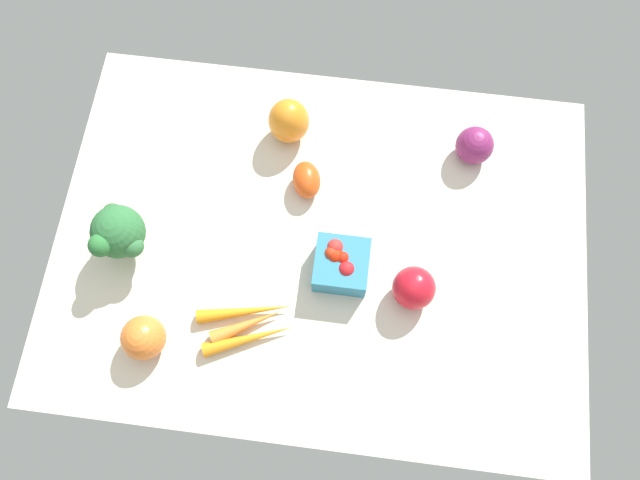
{
  "coord_description": "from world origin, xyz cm",
  "views": [
    {
      "loc": [
        -4.61,
        36.64,
        113.96
      ],
      "look_at": [
        0.0,
        0.0,
        4.0
      ],
      "focal_mm": 33.71,
      "sensor_mm": 36.0,
      "label": 1
    }
  ],
  "objects_px": {
    "carrot_bunch": "(247,325)",
    "berry_basket": "(341,264)",
    "bell_pepper_red": "(414,288)",
    "red_onion_near_basket": "(474,145)",
    "broccoli_head": "(118,233)",
    "bell_pepper_orange": "(289,121)",
    "heirloom_tomato_orange": "(143,338)",
    "roma_tomato": "(307,180)"
  },
  "relations": [
    {
      "from": "bell_pepper_orange",
      "to": "bell_pepper_red",
      "type": "relative_size",
      "value": 1.19
    },
    {
      "from": "heirloom_tomato_orange",
      "to": "berry_basket",
      "type": "xyz_separation_m",
      "value": [
        -0.34,
        -0.18,
        -0.01
      ]
    },
    {
      "from": "heirloom_tomato_orange",
      "to": "bell_pepper_red",
      "type": "bearing_deg",
      "value": -162.28
    },
    {
      "from": "heirloom_tomato_orange",
      "to": "berry_basket",
      "type": "bearing_deg",
      "value": -151.4
    },
    {
      "from": "red_onion_near_basket",
      "to": "roma_tomato",
      "type": "bearing_deg",
      "value": 19.04
    },
    {
      "from": "heirloom_tomato_orange",
      "to": "broccoli_head",
      "type": "xyz_separation_m",
      "value": [
        0.08,
        -0.18,
        0.04
      ]
    },
    {
      "from": "heirloom_tomato_orange",
      "to": "red_onion_near_basket",
      "type": "relative_size",
      "value": 1.06
    },
    {
      "from": "berry_basket",
      "to": "heirloom_tomato_orange",
      "type": "bearing_deg",
      "value": 28.6
    },
    {
      "from": "bell_pepper_orange",
      "to": "roma_tomato",
      "type": "height_order",
      "value": "bell_pepper_orange"
    },
    {
      "from": "broccoli_head",
      "to": "berry_basket",
      "type": "xyz_separation_m",
      "value": [
        -0.41,
        -0.0,
        -0.04
      ]
    },
    {
      "from": "red_onion_near_basket",
      "to": "heirloom_tomato_orange",
      "type": "bearing_deg",
      "value": 38.79
    },
    {
      "from": "bell_pepper_red",
      "to": "red_onion_near_basket",
      "type": "distance_m",
      "value": 0.33
    },
    {
      "from": "berry_basket",
      "to": "broccoli_head",
      "type": "bearing_deg",
      "value": 0.65
    },
    {
      "from": "roma_tomato",
      "to": "broccoli_head",
      "type": "bearing_deg",
      "value": 101.96
    },
    {
      "from": "heirloom_tomato_orange",
      "to": "red_onion_near_basket",
      "type": "distance_m",
      "value": 0.74
    },
    {
      "from": "bell_pepper_red",
      "to": "berry_basket",
      "type": "xyz_separation_m",
      "value": [
        0.14,
        -0.03,
        -0.01
      ]
    },
    {
      "from": "bell_pepper_red",
      "to": "heirloom_tomato_orange",
      "type": "xyz_separation_m",
      "value": [
        0.48,
        0.15,
        -0.0
      ]
    },
    {
      "from": "bell_pepper_orange",
      "to": "red_onion_near_basket",
      "type": "height_order",
      "value": "bell_pepper_orange"
    },
    {
      "from": "roma_tomato",
      "to": "carrot_bunch",
      "type": "xyz_separation_m",
      "value": [
        0.07,
        0.3,
        -0.01
      ]
    },
    {
      "from": "roma_tomato",
      "to": "berry_basket",
      "type": "height_order",
      "value": "berry_basket"
    },
    {
      "from": "bell_pepper_orange",
      "to": "red_onion_near_basket",
      "type": "relative_size",
      "value": 1.33
    },
    {
      "from": "carrot_bunch",
      "to": "berry_basket",
      "type": "bearing_deg",
      "value": -140.23
    },
    {
      "from": "roma_tomato",
      "to": "berry_basket",
      "type": "xyz_separation_m",
      "value": [
        -0.09,
        0.17,
        0.01
      ]
    },
    {
      "from": "bell_pepper_red",
      "to": "bell_pepper_orange",
      "type": "bearing_deg",
      "value": -48.35
    },
    {
      "from": "bell_pepper_red",
      "to": "berry_basket",
      "type": "bearing_deg",
      "value": -12.85
    },
    {
      "from": "carrot_bunch",
      "to": "red_onion_near_basket",
      "type": "relative_size",
      "value": 2.48
    },
    {
      "from": "roma_tomato",
      "to": "carrot_bunch",
      "type": "bearing_deg",
      "value": 150.77
    },
    {
      "from": "broccoli_head",
      "to": "red_onion_near_basket",
      "type": "height_order",
      "value": "broccoli_head"
    },
    {
      "from": "bell_pepper_orange",
      "to": "heirloom_tomato_orange",
      "type": "bearing_deg",
      "value": 66.8
    },
    {
      "from": "heirloom_tomato_orange",
      "to": "carrot_bunch",
      "type": "distance_m",
      "value": 0.19
    },
    {
      "from": "broccoli_head",
      "to": "red_onion_near_basket",
      "type": "distance_m",
      "value": 0.71
    },
    {
      "from": "broccoli_head",
      "to": "red_onion_near_basket",
      "type": "bearing_deg",
      "value": -156.53
    },
    {
      "from": "roma_tomato",
      "to": "berry_basket",
      "type": "distance_m",
      "value": 0.19
    },
    {
      "from": "heirloom_tomato_orange",
      "to": "broccoli_head",
      "type": "relative_size",
      "value": 0.64
    },
    {
      "from": "berry_basket",
      "to": "roma_tomato",
      "type": "bearing_deg",
      "value": -62.25
    },
    {
      "from": "roma_tomato",
      "to": "carrot_bunch",
      "type": "relative_size",
      "value": 0.41
    },
    {
      "from": "bell_pepper_red",
      "to": "roma_tomato",
      "type": "bearing_deg",
      "value": -41.16
    },
    {
      "from": "bell_pepper_orange",
      "to": "carrot_bunch",
      "type": "height_order",
      "value": "bell_pepper_orange"
    },
    {
      "from": "bell_pepper_red",
      "to": "red_onion_near_basket",
      "type": "relative_size",
      "value": 1.12
    },
    {
      "from": "red_onion_near_basket",
      "to": "broccoli_head",
      "type": "bearing_deg",
      "value": 23.47
    },
    {
      "from": "roma_tomato",
      "to": "red_onion_near_basket",
      "type": "xyz_separation_m",
      "value": [
        -0.33,
        -0.11,
        0.01
      ]
    },
    {
      "from": "heirloom_tomato_orange",
      "to": "carrot_bunch",
      "type": "height_order",
      "value": "heirloom_tomato_orange"
    }
  ]
}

